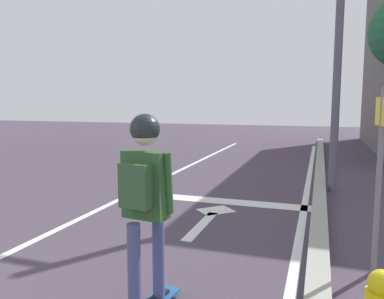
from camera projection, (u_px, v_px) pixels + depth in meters
lane_line_center at (133, 193)px, 7.78m from camera, size 0.12×20.00×0.01m
lane_line_curbside at (304, 208)px, 6.71m from camera, size 0.12×20.00×0.01m
stop_bar at (216, 200)px, 7.20m from camera, size 3.53×0.40×0.01m
lane_arrow_stem at (201, 225)px, 5.75m from camera, size 0.16×1.40×0.01m
lane_arrow_head at (216, 210)px, 6.55m from camera, size 0.71×0.71×0.01m
curb_strip at (319, 205)px, 6.62m from camera, size 0.24×24.00×0.14m
skater at (145, 187)px, 3.18m from camera, size 0.46×0.63×1.69m
traffic_signal_mast at (285, 1)px, 7.80m from camera, size 4.96×0.34×5.73m
street_sign_post at (380, 153)px, 3.99m from camera, size 0.09×0.44×2.01m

